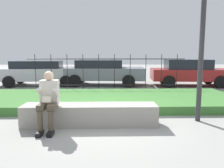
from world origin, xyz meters
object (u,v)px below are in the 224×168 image
Objects in this scene: car_parked_center at (102,71)px; car_parked_left at (41,72)px; car_parked_right at (189,72)px; person_seated_reader at (49,98)px; street_lamp at (203,23)px; stone_bench at (90,116)px.

car_parked_center is 3.30m from car_parked_left.
car_parked_right is 4.60m from car_parked_center.
street_lamp is (3.53, 0.56, 1.67)m from person_seated_reader.
car_parked_right is at bearing 53.23° from stone_bench.
car_parked_right is at bearing -0.88° from car_parked_center.
car_parked_right reaches higher than car_parked_left.
person_seated_reader is at bearing -94.23° from car_parked_center.
car_parked_right is 7.89m from car_parked_left.
car_parked_right is 0.91× the size of car_parked_left.
car_parked_center is 0.98× the size of car_parked_left.
car_parked_right is at bearing -5.90° from car_parked_left.
stone_bench is 1.05m from person_seated_reader.
person_seated_reader is 0.29× the size of car_parked_center.
car_parked_left is at bearing 131.87° from street_lamp.
car_parked_right is at bearing 49.96° from person_seated_reader.
car_parked_right reaches higher than car_parked_center.
stone_bench is 0.75× the size of car_parked_right.
person_seated_reader is at bearing -170.95° from street_lamp.
street_lamp is at bearing 5.04° from stone_bench.
stone_bench is at bearing -87.32° from car_parked_center.
person_seated_reader is 8.70m from car_parked_right.
car_parked_center is 1.16× the size of street_lamp.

